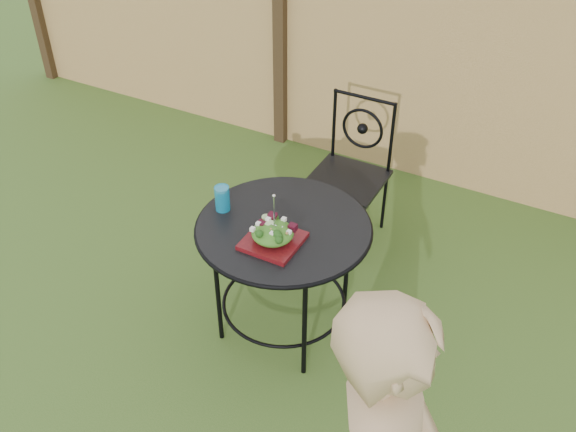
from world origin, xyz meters
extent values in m
plane|color=#284917|center=(0.00, 0.00, 0.00)|extent=(60.00, 60.00, 0.00)
cube|color=tan|center=(0.00, 2.20, 0.90)|extent=(8.00, 0.05, 1.80)
cube|color=black|center=(-1.30, 2.15, 0.95)|extent=(0.09, 0.09, 1.90)
cylinder|color=black|center=(-0.27, 0.31, 0.71)|extent=(0.90, 0.90, 0.02)
torus|color=black|center=(-0.27, 0.31, 0.71)|extent=(0.92, 0.92, 0.02)
torus|color=black|center=(-0.27, 0.31, 0.18)|extent=(0.70, 0.70, 0.02)
cylinder|color=black|center=(-0.01, 0.58, 0.35)|extent=(0.03, 0.03, 0.71)
cylinder|color=black|center=(-0.53, 0.58, 0.35)|extent=(0.03, 0.03, 0.71)
cylinder|color=black|center=(-0.53, 0.05, 0.35)|extent=(0.03, 0.03, 0.71)
cylinder|color=black|center=(-0.01, 0.05, 0.35)|extent=(0.03, 0.03, 0.71)
cube|color=black|center=(-0.31, 1.23, 0.45)|extent=(0.46, 0.46, 0.03)
cylinder|color=black|center=(-0.31, 1.44, 0.94)|extent=(0.42, 0.02, 0.02)
torus|color=black|center=(-0.31, 1.44, 0.72)|extent=(0.28, 0.02, 0.28)
cylinder|color=black|center=(-0.51, 1.03, 0.22)|extent=(0.02, 0.02, 0.44)
cylinder|color=black|center=(-0.11, 1.03, 0.22)|extent=(0.02, 0.02, 0.44)
cylinder|color=black|center=(-0.51, 1.43, 0.22)|extent=(0.02, 0.02, 0.44)
cylinder|color=black|center=(-0.11, 1.43, 0.22)|extent=(0.02, 0.02, 0.44)
cylinder|color=black|center=(-0.51, 1.44, 0.70)|extent=(0.02, 0.02, 0.50)
cylinder|color=black|center=(-0.11, 1.44, 0.70)|extent=(0.02, 0.02, 0.50)
cube|color=#3E080F|center=(-0.25, 0.17, 0.74)|extent=(0.27, 0.27, 0.02)
ellipsoid|color=#235614|center=(-0.25, 0.17, 0.79)|extent=(0.21, 0.21, 0.08)
cylinder|color=silver|center=(-0.24, 0.17, 0.92)|extent=(0.01, 0.01, 0.18)
cylinder|color=#0E7AA5|center=(-0.62, 0.29, 0.79)|extent=(0.08, 0.08, 0.14)
camera|label=1|loc=(0.98, -1.96, 2.75)|focal=40.00mm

